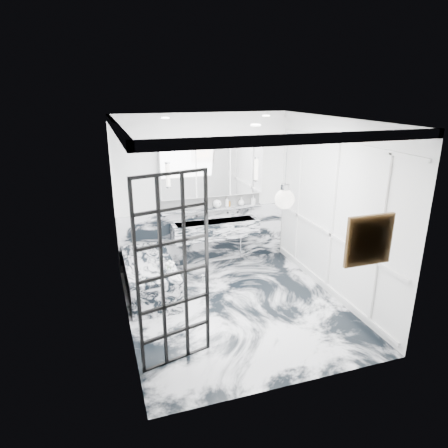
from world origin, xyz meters
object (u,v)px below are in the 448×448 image
object	(u,v)px
trough_sink	(215,229)
mirror_cabinet	(212,169)
crittall_door	(174,274)
bathtub	(150,277)

from	to	relation	value
trough_sink	mirror_cabinet	size ratio (longest dim) A/B	0.84
crittall_door	bathtub	xyz separation A→B (m)	(-0.06, 1.84, -0.89)
bathtub	mirror_cabinet	bearing A→B (deg)	32.06
mirror_cabinet	crittall_door	bearing A→B (deg)	-115.36
crittall_door	trough_sink	bearing A→B (deg)	48.86
crittall_door	trough_sink	distance (m)	2.83
crittall_door	trough_sink	world-z (taller)	crittall_door
crittall_door	bathtub	world-z (taller)	crittall_door
trough_sink	mirror_cabinet	world-z (taller)	mirror_cabinet
trough_sink	bathtub	distance (m)	1.55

